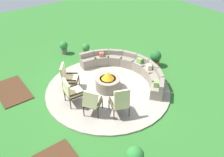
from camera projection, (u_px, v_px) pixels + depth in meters
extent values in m
plane|color=#2D6B28|center=(108.00, 90.00, 9.16)|extent=(24.00, 24.00, 0.00)
cylinder|color=#9E9384|center=(108.00, 89.00, 9.14)|extent=(4.84, 4.84, 0.06)
cube|color=#472B19|center=(12.00, 91.00, 9.06)|extent=(1.87, 1.07, 0.04)
cylinder|color=gray|center=(108.00, 83.00, 8.99)|extent=(0.96, 0.96, 0.48)
cylinder|color=black|center=(108.00, 79.00, 8.87)|extent=(0.62, 0.62, 0.06)
cone|color=orange|center=(108.00, 75.00, 8.77)|extent=(0.50, 0.50, 0.28)
cube|color=gray|center=(157.00, 91.00, 8.63)|extent=(0.75, 0.78, 0.43)
cube|color=gray|center=(162.00, 84.00, 8.42)|extent=(0.52, 0.59, 0.22)
cube|color=gray|center=(155.00, 81.00, 9.14)|extent=(0.78, 0.72, 0.43)
cube|color=gray|center=(160.00, 74.00, 8.97)|extent=(0.62, 0.47, 0.22)
cube|color=gray|center=(149.00, 73.00, 9.63)|extent=(0.72, 0.58, 0.43)
cube|color=gray|center=(153.00, 66.00, 9.50)|extent=(0.65, 0.30, 0.22)
cube|color=gray|center=(140.00, 67.00, 10.06)|extent=(0.68, 0.51, 0.43)
cube|color=gray|center=(143.00, 59.00, 9.95)|extent=(0.65, 0.23, 0.22)
cube|color=gray|center=(128.00, 62.00, 10.37)|extent=(0.76, 0.68, 0.43)
cube|color=gray|center=(130.00, 54.00, 10.29)|extent=(0.64, 0.41, 0.22)
cube|color=gray|center=(115.00, 60.00, 10.53)|extent=(0.77, 0.76, 0.43)
cube|color=gray|center=(116.00, 52.00, 10.46)|extent=(0.57, 0.55, 0.22)
cube|color=gray|center=(101.00, 60.00, 10.53)|extent=(0.69, 0.77, 0.43)
cube|color=gray|center=(101.00, 52.00, 10.46)|extent=(0.43, 0.64, 0.22)
cube|color=gray|center=(88.00, 62.00, 10.36)|extent=(0.54, 0.69, 0.43)
cube|color=gray|center=(87.00, 55.00, 10.28)|extent=(0.25, 0.65, 0.22)
cube|color=beige|center=(149.00, 67.00, 9.44)|extent=(0.26, 0.24, 0.21)
cube|color=#BC5B47|center=(101.00, 55.00, 10.31)|extent=(0.24, 0.25, 0.19)
cube|color=#70A34C|center=(156.00, 84.00, 8.46)|extent=(0.28, 0.28, 0.21)
cube|color=#70A34C|center=(140.00, 61.00, 9.85)|extent=(0.23, 0.21, 0.21)
cylinder|color=#2D2319|center=(79.00, 80.00, 9.24)|extent=(0.04, 0.04, 0.38)
cylinder|color=#2D2319|center=(77.00, 88.00, 8.82)|extent=(0.04, 0.04, 0.38)
cylinder|color=#2D2319|center=(66.00, 80.00, 9.25)|extent=(0.04, 0.04, 0.38)
cylinder|color=#2D2319|center=(63.00, 88.00, 8.83)|extent=(0.04, 0.04, 0.38)
cube|color=#2D2319|center=(71.00, 80.00, 8.92)|extent=(0.78, 0.79, 0.05)
cube|color=beige|center=(71.00, 78.00, 8.88)|extent=(0.72, 0.72, 0.09)
cube|color=beige|center=(63.00, 72.00, 8.73)|extent=(0.45, 0.43, 0.66)
cube|color=#2D2319|center=(71.00, 73.00, 9.04)|extent=(0.34, 0.42, 0.04)
cube|color=#2D2319|center=(69.00, 80.00, 8.64)|extent=(0.34, 0.42, 0.04)
cylinder|color=#2D2319|center=(79.00, 91.00, 8.65)|extent=(0.04, 0.04, 0.38)
cylinder|color=#2D2319|center=(85.00, 99.00, 8.28)|extent=(0.04, 0.04, 0.38)
cylinder|color=#2D2319|center=(65.00, 96.00, 8.41)|extent=(0.04, 0.04, 0.38)
cylinder|color=#2D2319|center=(71.00, 105.00, 8.04)|extent=(0.04, 0.04, 0.38)
cube|color=#2D2319|center=(74.00, 93.00, 8.22)|extent=(0.62, 0.65, 0.05)
cube|color=beige|center=(74.00, 91.00, 8.18)|extent=(0.57, 0.60, 0.09)
cube|color=beige|center=(67.00, 88.00, 7.93)|extent=(0.61, 0.15, 0.66)
cube|color=#2D2319|center=(71.00, 86.00, 8.32)|extent=(0.10, 0.51, 0.04)
cube|color=#2D2319|center=(77.00, 94.00, 7.97)|extent=(0.10, 0.51, 0.04)
cylinder|color=#2D2319|center=(89.00, 102.00, 8.16)|extent=(0.04, 0.04, 0.38)
cylinder|color=#2D2319|center=(102.00, 104.00, 8.07)|extent=(0.04, 0.04, 0.38)
cylinder|color=#2D2319|center=(84.00, 112.00, 7.74)|extent=(0.04, 0.04, 0.38)
cylinder|color=#2D2319|center=(98.00, 114.00, 7.65)|extent=(0.04, 0.04, 0.38)
cube|color=#2D2319|center=(93.00, 103.00, 7.78)|extent=(0.77, 0.78, 0.05)
cube|color=beige|center=(93.00, 101.00, 7.74)|extent=(0.71, 0.71, 0.09)
cube|color=beige|center=(90.00, 100.00, 7.41)|extent=(0.44, 0.46, 0.65)
cube|color=#2D2319|center=(86.00, 99.00, 7.75)|extent=(0.35, 0.40, 0.04)
cube|color=#2D2319|center=(100.00, 101.00, 7.66)|extent=(0.35, 0.40, 0.04)
cylinder|color=#2D2319|center=(109.00, 105.00, 8.03)|extent=(0.04, 0.04, 0.38)
cylinder|color=#2D2319|center=(124.00, 102.00, 8.17)|extent=(0.04, 0.04, 0.38)
cylinder|color=#2D2319|center=(114.00, 115.00, 7.60)|extent=(0.04, 0.04, 0.38)
cylinder|color=#2D2319|center=(129.00, 112.00, 7.74)|extent=(0.04, 0.04, 0.38)
cube|color=#2D2319|center=(119.00, 103.00, 7.76)|extent=(0.74, 0.73, 0.05)
cube|color=beige|center=(119.00, 102.00, 7.72)|extent=(0.68, 0.67, 0.09)
cube|color=beige|center=(122.00, 100.00, 7.36)|extent=(0.34, 0.59, 0.70)
cube|color=#2D2319|center=(112.00, 102.00, 7.62)|extent=(0.49, 0.21, 0.04)
cube|color=#2D2319|center=(126.00, 99.00, 7.75)|extent=(0.49, 0.21, 0.04)
cylinder|color=#605B56|center=(64.00, 51.00, 11.54)|extent=(0.29, 0.29, 0.30)
sphere|color=#2D7A33|center=(64.00, 45.00, 11.36)|extent=(0.40, 0.40, 0.40)
sphere|color=#E55638|center=(64.00, 44.00, 11.29)|extent=(0.13, 0.13, 0.13)
cylinder|color=brown|center=(155.00, 63.00, 10.58)|extent=(0.39, 0.39, 0.28)
sphere|color=#236028|center=(156.00, 56.00, 10.38)|extent=(0.50, 0.50, 0.50)
sphere|color=#DB337A|center=(157.00, 55.00, 10.29)|extent=(0.18, 0.18, 0.18)
cylinder|color=brown|center=(86.00, 53.00, 11.39)|extent=(0.28, 0.28, 0.29)
sphere|color=#2D7A33|center=(86.00, 47.00, 11.22)|extent=(0.38, 0.38, 0.38)
sphere|color=yellow|center=(86.00, 46.00, 11.15)|extent=(0.13, 0.13, 0.13)
sphere|color=#2D7A33|center=(135.00, 155.00, 6.09)|extent=(0.49, 0.49, 0.49)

